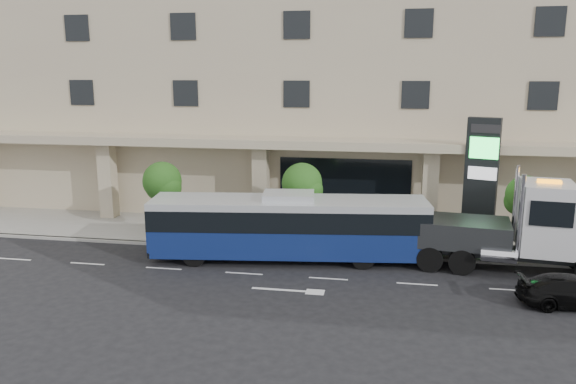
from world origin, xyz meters
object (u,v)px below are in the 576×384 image
(city_bus, at_px, (289,226))
(black_sedan, at_px, (573,291))
(signage_pylon, at_px, (481,180))
(tow_truck, at_px, (522,231))

(city_bus, distance_m, black_sedan, 12.95)
(signage_pylon, bearing_deg, tow_truck, -54.65)
(tow_truck, bearing_deg, city_bus, -172.65)
(city_bus, height_order, tow_truck, tow_truck)
(tow_truck, xyz_separation_m, black_sedan, (1.25, -3.83, -1.40))
(signage_pylon, bearing_deg, city_bus, -137.28)
(black_sedan, bearing_deg, signage_pylon, 12.18)
(tow_truck, distance_m, signage_pylon, 4.76)
(black_sedan, height_order, signage_pylon, signage_pylon)
(tow_truck, height_order, signage_pylon, signage_pylon)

